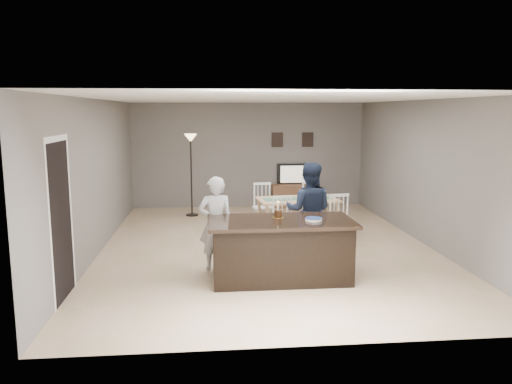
{
  "coord_description": "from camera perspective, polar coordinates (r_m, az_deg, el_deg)",
  "views": [
    {
      "loc": [
        -1.06,
        -8.92,
        2.49
      ],
      "look_at": [
        -0.22,
        -0.3,
        1.08
      ],
      "focal_mm": 35.0,
      "sensor_mm": 36.0,
      "label": 1
    }
  ],
  "objects": [
    {
      "name": "floor_lamp",
      "position": [
        11.92,
        -7.46,
        4.49
      ],
      "size": [
        0.29,
        0.29,
        1.96
      ],
      "color": "black",
      "rests_on": "floor"
    },
    {
      "name": "room_shell",
      "position": [
        9.02,
        1.22,
        4.07
      ],
      "size": [
        8.0,
        8.0,
        8.0
      ],
      "color": "slate",
      "rests_on": "floor"
    },
    {
      "name": "tv_console",
      "position": [
        13.08,
        4.49,
        -0.43
      ],
      "size": [
        1.2,
        0.4,
        0.6
      ],
      "primitive_type": "cube",
      "color": "brown",
      "rests_on": "floor"
    },
    {
      "name": "television",
      "position": [
        13.06,
        4.46,
        2.06
      ],
      "size": [
        0.91,
        0.12,
        0.53
      ],
      "primitive_type": "imported",
      "rotation": [
        0.0,
        0.0,
        3.14
      ],
      "color": "black",
      "rests_on": "tv_console"
    },
    {
      "name": "doorway",
      "position": [
        7.01,
        -21.45,
        -1.52
      ],
      "size": [
        0.0,
        2.1,
        2.65
      ],
      "color": "black",
      "rests_on": "floor"
    },
    {
      "name": "floor",
      "position": [
        9.32,
        1.18,
        -6.25
      ],
      "size": [
        8.0,
        8.0,
        0.0
      ],
      "primitive_type": "plane",
      "color": "tan",
      "rests_on": "ground"
    },
    {
      "name": "birthday_cake",
      "position": [
        7.52,
        2.54,
        -2.5
      ],
      "size": [
        0.16,
        0.16,
        0.25
      ],
      "color": "gold",
      "rests_on": "kitchen_island"
    },
    {
      "name": "tv_screen_glow",
      "position": [
        12.98,
        4.53,
        2.05
      ],
      "size": [
        0.78,
        0.0,
        0.78
      ],
      "primitive_type": "plane",
      "rotation": [
        1.57,
        0.0,
        3.14
      ],
      "color": "orange",
      "rests_on": "tv_console"
    },
    {
      "name": "dining_table",
      "position": [
        10.08,
        4.77,
        -1.49
      ],
      "size": [
        1.69,
        1.94,
        0.97
      ],
      "rotation": [
        0.0,
        0.0,
        0.1
      ],
      "color": "tan",
      "rests_on": "floor"
    },
    {
      "name": "woman",
      "position": [
        7.87,
        -4.63,
        -3.59
      ],
      "size": [
        0.57,
        0.41,
        1.49
      ],
      "primitive_type": "imported",
      "rotation": [
        0.0,
        0.0,
        3.23
      ],
      "color": "silver",
      "rests_on": "floor"
    },
    {
      "name": "picture_frames",
      "position": [
        13.11,
        4.19,
        5.98
      ],
      "size": [
        1.1,
        0.02,
        0.38
      ],
      "color": "black",
      "rests_on": "room_shell"
    },
    {
      "name": "man",
      "position": [
        8.47,
        6.07,
        -2.14
      ],
      "size": [
        0.95,
        0.83,
        1.65
      ],
      "primitive_type": "imported",
      "rotation": [
        0.0,
        0.0,
        2.84
      ],
      "color": "#171F33",
      "rests_on": "floor"
    },
    {
      "name": "plate_stack",
      "position": [
        7.37,
        6.6,
        -3.11
      ],
      "size": [
        0.26,
        0.26,
        0.04
      ],
      "color": "white",
      "rests_on": "kitchen_island"
    },
    {
      "name": "kitchen_island",
      "position": [
        7.48,
        2.81,
        -6.55
      ],
      "size": [
        2.15,
        1.1,
        0.9
      ],
      "color": "black",
      "rests_on": "floor"
    }
  ]
}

